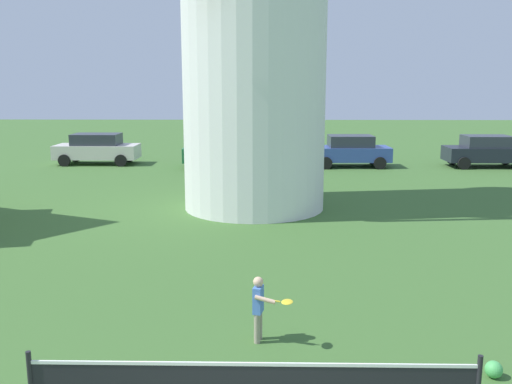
# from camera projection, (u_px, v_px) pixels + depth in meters

# --- Properties ---
(player_far) EXTENTS (0.66, 0.57, 1.09)m
(player_far) POSITION_uv_depth(u_px,v_px,m) (260.00, 305.00, 8.88)
(player_far) COLOR #9E937F
(player_far) RESTS_ON ground_plane
(stray_ball) EXTENTS (0.25, 0.25, 0.25)m
(stray_ball) POSITION_uv_depth(u_px,v_px,m) (494.00, 369.00, 7.86)
(stray_ball) COLOR #4CB259
(stray_ball) RESTS_ON ground_plane
(parked_car_cream) EXTENTS (4.18, 1.89, 1.56)m
(parked_car_cream) POSITION_uv_depth(u_px,v_px,m) (97.00, 148.00, 28.56)
(parked_car_cream) COLOR silver
(parked_car_cream) RESTS_ON ground_plane
(parked_car_green) EXTENTS (4.14, 1.89, 1.56)m
(parked_car_green) POSITION_uv_depth(u_px,v_px,m) (226.00, 151.00, 27.42)
(parked_car_green) COLOR #1E6638
(parked_car_green) RESTS_ON ground_plane
(parked_car_blue) EXTENTS (3.88, 1.95, 1.56)m
(parked_car_blue) POSITION_uv_depth(u_px,v_px,m) (350.00, 151.00, 27.66)
(parked_car_blue) COLOR #334C99
(parked_car_blue) RESTS_ON ground_plane
(parked_car_black) EXTENTS (3.95, 1.89, 1.56)m
(parked_car_black) POSITION_uv_depth(u_px,v_px,m) (486.00, 151.00, 27.56)
(parked_car_black) COLOR #1E232D
(parked_car_black) RESTS_ON ground_plane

